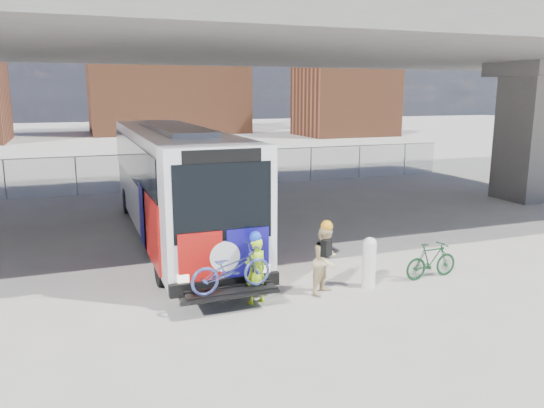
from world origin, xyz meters
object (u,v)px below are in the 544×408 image
bus (174,174)px  bollard (369,261)px  cyclist_hivis (256,269)px  cyclist_tan (326,259)px  bike_parked (431,261)px

bus → bollard: bearing=-60.5°
cyclist_hivis → bus: bearing=-99.6°
bollard → cyclist_tan: cyclist_tan is taller
bus → bollard: 7.39m
cyclist_hivis → cyclist_tan: size_ratio=0.94×
bus → cyclist_tan: 6.87m
cyclist_tan → bike_parked: cyclist_tan is taller
bollard → bike_parked: bearing=-0.0°
bollard → bike_parked: (1.84, -0.00, -0.21)m
bus → cyclist_hivis: bus is taller
bus → cyclist_hivis: bearing=-84.2°
bus → bike_parked: 8.48m
cyclist_tan → bollard: bearing=-34.3°
cyclist_hivis → cyclist_tan: cyclist_tan is taller
cyclist_hivis → cyclist_tan: 1.76m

